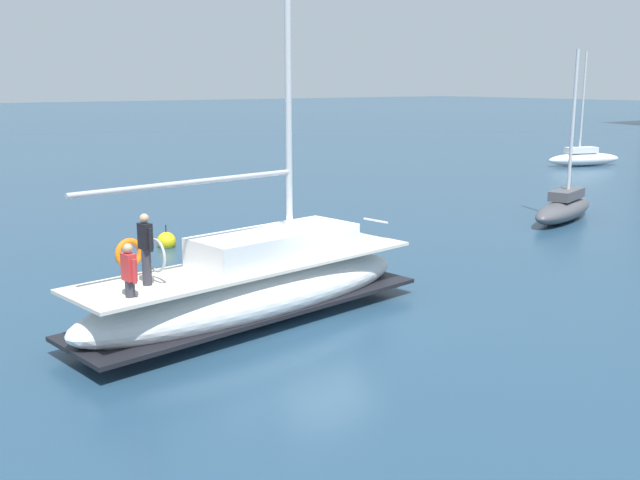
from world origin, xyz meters
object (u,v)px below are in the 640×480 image
at_px(main_sailboat, 255,285).
at_px(moored_catamaran, 564,207).
at_px(moored_sloop_near, 584,157).
at_px(mooring_buoy, 166,241).

xyz_separation_m(main_sailboat, moored_catamaran, (-4.06, 17.38, -0.35)).
bearing_deg(moored_catamaran, main_sailboat, -76.85).
relative_size(moored_sloop_near, mooring_buoy, 8.28).
height_order(main_sailboat, moored_catamaran, main_sailboat).
bearing_deg(moored_catamaran, mooring_buoy, -107.25).
xyz_separation_m(main_sailboat, moored_sloop_near, (-16.34, 35.85, -0.33)).
bearing_deg(mooring_buoy, moored_catamaran, 72.75).
xyz_separation_m(moored_sloop_near, moored_catamaran, (12.27, -18.47, -0.01)).
height_order(moored_catamaran, mooring_buoy, moored_catamaran).
height_order(main_sailboat, moored_sloop_near, main_sailboat).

